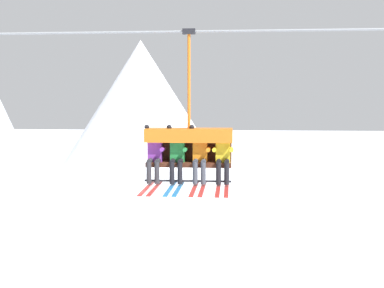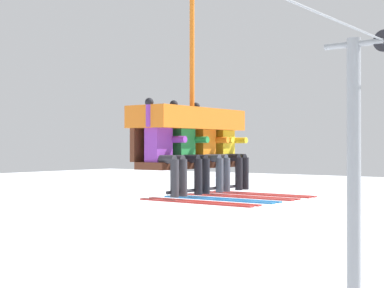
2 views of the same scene
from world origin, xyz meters
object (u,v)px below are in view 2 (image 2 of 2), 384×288
skier_purple (165,148)px  skier_yellow (230,149)px  skier_green (189,148)px  lift_tower_far (355,191)px  skier_orange (210,148)px  chairlift_chair (188,127)px

skier_purple → skier_yellow: skier_purple is taller
skier_green → skier_yellow: skier_green is taller
skier_green → skier_yellow: 1.02m
lift_tower_far → skier_green: lift_tower_far is taller
skier_green → skier_yellow: bearing=-0.4°
skier_purple → skier_orange: 1.01m
skier_purple → skier_orange: (1.01, 0.00, 0.00)m
skier_purple → skier_yellow: bearing=-0.3°
skier_purple → skier_orange: bearing=0.0°
skier_purple → skier_orange: size_ratio=1.00×
lift_tower_far → skier_green: size_ratio=5.03×
chairlift_chair → skier_purple: 0.85m
skier_purple → chairlift_chair: bearing=15.6°
chairlift_chair → skier_purple: bearing=-164.4°
skier_yellow → chairlift_chair: bearing=163.8°
chairlift_chair → skier_green: 0.45m
lift_tower_far → skier_orange: bearing=-173.3°
chairlift_chair → skier_yellow: chairlift_chair is taller
skier_orange → skier_yellow: (0.51, -0.01, -0.02)m
skier_green → chairlift_chair: bearing=39.8°
lift_tower_far → chairlift_chair: (-8.07, -0.71, 1.43)m
lift_tower_far → skier_purple: 8.95m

